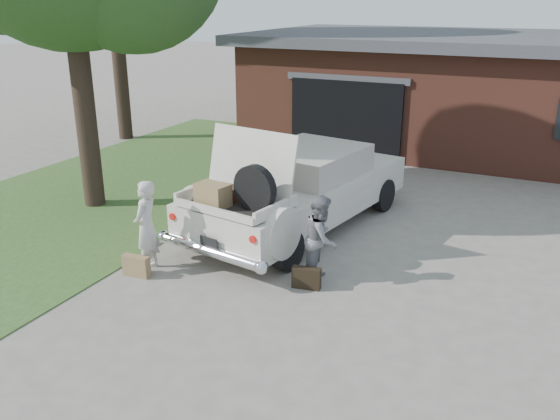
% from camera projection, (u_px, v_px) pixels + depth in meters
% --- Properties ---
extents(ground, '(90.00, 90.00, 0.00)m').
position_uv_depth(ground, '(264.00, 286.00, 9.47)').
color(ground, gray).
rests_on(ground, ground).
extents(grass_strip, '(6.00, 16.00, 0.02)m').
position_uv_depth(grass_strip, '(117.00, 188.00, 14.23)').
color(grass_strip, '#2D4C1E').
rests_on(grass_strip, ground).
extents(house, '(12.80, 7.80, 3.30)m').
position_uv_depth(house, '(461.00, 89.00, 18.23)').
color(house, brown).
rests_on(house, ground).
extents(sedan, '(2.99, 5.72, 2.24)m').
position_uv_depth(sedan, '(300.00, 189.00, 11.63)').
color(sedan, silver).
rests_on(sedan, ground).
extents(woman_left, '(0.49, 0.64, 1.58)m').
position_uv_depth(woman_left, '(146.00, 227.00, 9.75)').
color(woman_left, beige).
rests_on(woman_left, ground).
extents(woman_right, '(0.67, 0.80, 1.45)m').
position_uv_depth(woman_right, '(321.00, 239.00, 9.45)').
color(woman_right, slate).
rests_on(woman_right, ground).
extents(suitcase_left, '(0.47, 0.18, 0.36)m').
position_uv_depth(suitcase_left, '(136.00, 266.00, 9.75)').
color(suitcase_left, '#9A7A4E').
rests_on(suitcase_left, ground).
extents(suitcase_right, '(0.47, 0.21, 0.35)m').
position_uv_depth(suitcase_right, '(306.00, 278.00, 9.35)').
color(suitcase_right, black).
rests_on(suitcase_right, ground).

